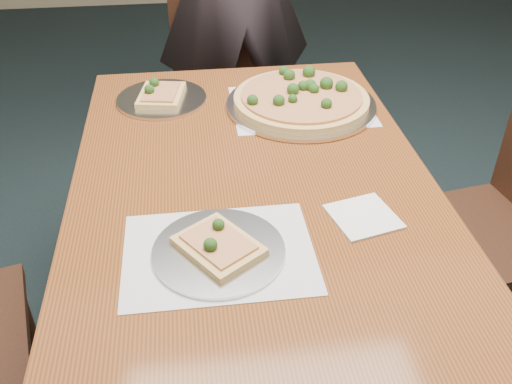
{
  "coord_description": "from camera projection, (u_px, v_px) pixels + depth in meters",
  "views": [
    {
      "loc": [
        -0.35,
        -1.11,
        1.55
      ],
      "look_at": [
        -0.2,
        0.0,
        0.75
      ],
      "focal_mm": 40.0,
      "sensor_mm": 36.0,
      "label": 1
    }
  ],
  "objects": [
    {
      "name": "chair_far",
      "position": [
        216.0,
        86.0,
        2.42
      ],
      "size": [
        0.52,
        0.52,
        0.91
      ],
      "rotation": [
        0.0,
        0.0,
        -0.27
      ],
      "color": "black",
      "rests_on": "ground"
    },
    {
      "name": "dining_table",
      "position": [
        256.0,
        222.0,
        1.43
      ],
      "size": [
        0.9,
        1.5,
        0.75
      ],
      "color": "#5C2C12",
      "rests_on": "ground"
    },
    {
      "name": "slice_plate_far",
      "position": [
        161.0,
        97.0,
        1.78
      ],
      "size": [
        0.28,
        0.28,
        0.06
      ],
      "color": "silver",
      "rests_on": "dining_table"
    },
    {
      "name": "ground",
      "position": [
        318.0,
        377.0,
        1.84
      ],
      "size": [
        8.0,
        8.0,
        0.0
      ],
      "primitive_type": "plane",
      "color": "black",
      "rests_on": "ground"
    },
    {
      "name": "napkin",
      "position": [
        363.0,
        217.0,
        1.3
      ],
      "size": [
        0.17,
        0.17,
        0.01
      ],
      "primitive_type": "cube",
      "rotation": [
        0.0,
        0.0,
        0.24
      ],
      "color": "white",
      "rests_on": "dining_table"
    },
    {
      "name": "pizza_pan",
      "position": [
        301.0,
        99.0,
        1.74
      ],
      "size": [
        0.46,
        0.46,
        0.07
      ],
      "color": "silver",
      "rests_on": "dining_table"
    },
    {
      "name": "slice_plate_near",
      "position": [
        219.0,
        248.0,
        1.19
      ],
      "size": [
        0.28,
        0.28,
        0.06
      ],
      "color": "silver",
      "rests_on": "dining_table"
    },
    {
      "name": "placemat_near",
      "position": [
        219.0,
        253.0,
        1.2
      ],
      "size": [
        0.4,
        0.3,
        0.0
      ],
      "primitive_type": "cube",
      "color": "white",
      "rests_on": "dining_table"
    },
    {
      "name": "placemat_main",
      "position": [
        301.0,
        106.0,
        1.75
      ],
      "size": [
        0.42,
        0.32,
        0.0
      ],
      "primitive_type": "cube",
      "color": "white",
      "rests_on": "dining_table"
    },
    {
      "name": "chair_right",
      "position": [
        509.0,
        214.0,
        1.69
      ],
      "size": [
        0.48,
        0.48,
        0.91
      ],
      "rotation": [
        0.0,
        0.0,
        -1.41
      ],
      "color": "black",
      "rests_on": "ground"
    }
  ]
}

